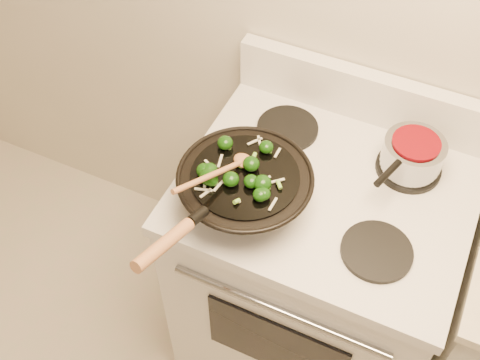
% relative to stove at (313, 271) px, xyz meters
% --- Properties ---
extents(stove, '(0.78, 0.67, 1.08)m').
position_rel_stove_xyz_m(stove, '(0.00, 0.00, 0.00)').
color(stove, silver).
rests_on(stove, ground).
extents(wok, '(0.35, 0.58, 0.23)m').
position_rel_stove_xyz_m(wok, '(-0.18, -0.16, 0.52)').
color(wok, black).
rests_on(wok, stove).
extents(stirfry, '(0.22, 0.25, 0.04)m').
position_rel_stove_xyz_m(stirfry, '(-0.20, -0.17, 0.58)').
color(stirfry, '#0F3308').
rests_on(stirfry, wok).
extents(wooden_spoon, '(0.12, 0.25, 0.09)m').
position_rel_stove_xyz_m(wooden_spoon, '(-0.22, -0.18, 0.60)').
color(wooden_spoon, '#9D643D').
rests_on(wooden_spoon, wok).
extents(saucepan, '(0.17, 0.26, 0.10)m').
position_rel_stove_xyz_m(saucepan, '(0.18, 0.15, 0.51)').
color(saucepan, '#92949A').
rests_on(saucepan, stove).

